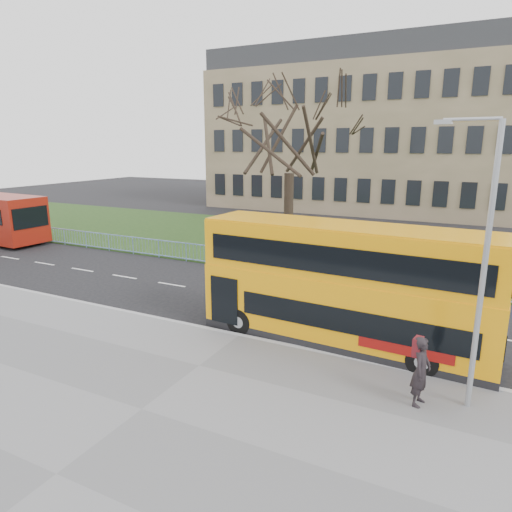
# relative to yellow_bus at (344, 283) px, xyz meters

# --- Properties ---
(ground) EXTENTS (120.00, 120.00, 0.00)m
(ground) POSITION_rel_yellow_bus_xyz_m (-3.34, 0.36, -2.19)
(ground) COLOR black
(ground) RESTS_ON ground
(pavement) EXTENTS (80.00, 10.50, 0.12)m
(pavement) POSITION_rel_yellow_bus_xyz_m (-3.34, -6.39, -2.13)
(pavement) COLOR slate
(pavement) RESTS_ON ground
(kerb) EXTENTS (80.00, 0.20, 0.14)m
(kerb) POSITION_rel_yellow_bus_xyz_m (-3.34, -1.19, -2.12)
(kerb) COLOR #99999C
(kerb) RESTS_ON ground
(grass_verge) EXTENTS (80.00, 15.40, 0.08)m
(grass_verge) POSITION_rel_yellow_bus_xyz_m (-3.34, 14.66, -2.15)
(grass_verge) COLOR #1C3814
(grass_verge) RESTS_ON ground
(guard_railing) EXTENTS (40.00, 0.12, 1.10)m
(guard_railing) POSITION_rel_yellow_bus_xyz_m (-3.34, 6.96, -1.64)
(guard_railing) COLOR #7897D5
(guard_railing) RESTS_ON ground
(bare_tree) EXTENTS (8.27, 8.27, 11.82)m
(bare_tree) POSITION_rel_yellow_bus_xyz_m (-6.34, 10.36, 3.80)
(bare_tree) COLOR black
(bare_tree) RESTS_ON grass_verge
(civic_building) EXTENTS (30.00, 15.00, 14.00)m
(civic_building) POSITION_rel_yellow_bus_xyz_m (-8.34, 35.36, 4.81)
(civic_building) COLOR #77684B
(civic_building) RESTS_ON ground
(yellow_bus) EXTENTS (9.83, 2.80, 4.08)m
(yellow_bus) POSITION_rel_yellow_bus_xyz_m (0.00, 0.00, 0.00)
(yellow_bus) COLOR #FFA40A
(yellow_bus) RESTS_ON ground
(pedestrian) EXTENTS (0.55, 0.74, 1.85)m
(pedestrian) POSITION_rel_yellow_bus_xyz_m (2.91, -2.98, -1.14)
(pedestrian) COLOR black
(pedestrian) RESTS_ON pavement
(street_lamp) EXTENTS (1.51, 0.32, 7.15)m
(street_lamp) POSITION_rel_yellow_bus_xyz_m (3.97, -2.47, 1.85)
(street_lamp) COLOR #979A9F
(street_lamp) RESTS_ON pavement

